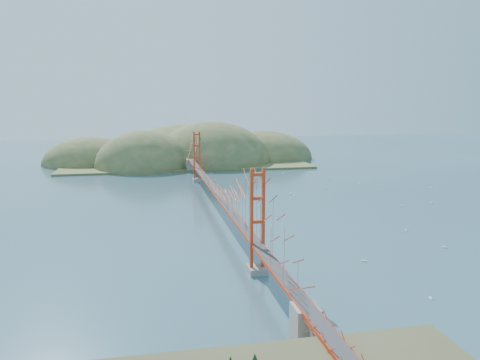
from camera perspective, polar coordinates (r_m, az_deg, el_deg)
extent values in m
plane|color=#315162|center=(80.93, -2.89, -3.74)|extent=(320.00, 320.00, 0.00)
cube|color=gray|center=(52.59, 2.09, -10.85)|extent=(2.00, 2.40, 0.70)
cube|color=gray|center=(110.04, -5.23, 0.01)|extent=(2.00, 2.40, 0.70)
cube|color=#B32E13|center=(80.23, -2.91, -1.45)|extent=(1.40, 92.00, 0.16)
cube|color=#B32E13|center=(80.27, -2.91, -1.59)|extent=(1.33, 92.00, 0.24)
cube|color=#38383A|center=(80.21, -2.91, -1.38)|extent=(1.19, 92.00, 0.03)
cube|color=gray|center=(38.00, 8.01, -17.25)|extent=(2.00, 2.20, 3.30)
cube|color=gray|center=(125.57, -6.04, 1.80)|extent=(2.20, 2.60, 3.30)
cube|color=#B32E13|center=(32.31, 11.81, -19.22)|extent=(1.40, 12.00, 0.16)
cube|color=#B32E13|center=(32.43, 11.80, -19.61)|extent=(1.33, 12.00, 0.30)
cube|color=gray|center=(34.81, 10.33, -20.35)|extent=(0.50, 0.70, 2.95)
cube|color=gray|center=(36.43, 9.10, -18.86)|extent=(0.50, 0.70, 2.95)
cube|color=brown|center=(37.13, 9.56, -19.79)|extent=(3.70, 2.30, 0.75)
cube|color=gray|center=(36.93, 9.58, -19.22)|extent=(3.70, 2.30, 0.10)
cylinder|color=white|center=(36.71, 9.60, -18.60)|extent=(0.03, 0.03, 1.00)
cone|color=black|center=(32.00, 5.85, -18.96)|extent=(0.69, 0.69, 0.99)
cube|color=olive|center=(143.53, -6.72, 2.22)|extent=(70.00, 40.00, 0.60)
ellipsoid|color=olive|center=(135.17, -11.50, 1.52)|extent=(28.00, 28.00, 21.00)
ellipsoid|color=olive|center=(142.47, -3.44, 2.11)|extent=(36.00, 36.00, 25.00)
ellipsoid|color=olive|center=(153.72, 2.81, 2.67)|extent=(32.00, 32.00, 18.00)
ellipsoid|color=olive|center=(147.97, -17.72, 1.95)|extent=(28.00, 28.00, 16.00)
ellipsoid|color=olive|center=(157.57, -6.42, 2.80)|extent=(44.00, 44.00, 22.00)
cube|color=white|center=(49.81, 22.22, -13.18)|extent=(0.25, 0.50, 0.09)
cylinder|color=white|center=(49.71, 22.24, -12.90)|extent=(0.01, 0.01, 0.53)
cube|color=white|center=(114.86, 16.05, -0.07)|extent=(0.51, 0.18, 0.09)
cylinder|color=white|center=(114.81, 16.05, 0.07)|extent=(0.01, 0.01, 0.55)
cube|color=white|center=(88.87, 19.12, -3.02)|extent=(0.53, 0.43, 0.10)
cylinder|color=white|center=(88.81, 19.13, -2.84)|extent=(0.02, 0.02, 0.57)
cube|color=white|center=(72.97, 19.57, -5.76)|extent=(0.23, 0.53, 0.09)
cylinder|color=white|center=(72.90, 19.58, -5.55)|extent=(0.01, 0.01, 0.56)
cube|color=white|center=(109.23, 22.27, -0.90)|extent=(0.47, 0.59, 0.11)
cylinder|color=white|center=(109.18, 22.28, -0.74)|extent=(0.02, 0.02, 0.63)
cube|color=white|center=(121.00, 5.28, 0.76)|extent=(0.58, 0.30, 0.10)
cylinder|color=white|center=(120.95, 5.28, 0.90)|extent=(0.02, 0.02, 0.60)
cube|color=white|center=(113.01, 10.77, -0.01)|extent=(0.53, 0.59, 0.11)
cylinder|color=white|center=(112.95, 10.77, 0.16)|extent=(0.02, 0.02, 0.66)
cube|color=white|center=(104.14, 2.96, -0.67)|extent=(0.59, 0.35, 0.10)
cylinder|color=white|center=(104.09, 2.96, -0.51)|extent=(0.02, 0.02, 0.61)
cube|color=white|center=(102.17, 10.38, -1.03)|extent=(0.53, 0.45, 0.10)
cylinder|color=white|center=(102.12, 10.39, -0.87)|extent=(0.02, 0.02, 0.58)
cube|color=white|center=(94.00, 6.65, -1.86)|extent=(0.29, 0.63, 0.11)
cylinder|color=white|center=(93.93, 6.66, -1.66)|extent=(0.02, 0.02, 0.66)
cube|color=white|center=(66.45, 23.62, -7.52)|extent=(0.59, 0.46, 0.10)
cylinder|color=white|center=(66.36, 23.64, -7.26)|extent=(0.02, 0.02, 0.63)
cube|color=white|center=(103.04, 16.65, -1.19)|extent=(0.51, 0.37, 0.09)
cylinder|color=white|center=(102.99, 16.65, -1.04)|extent=(0.01, 0.01, 0.53)
cube|color=white|center=(95.40, 6.16, -1.68)|extent=(0.61, 0.24, 0.11)
cylinder|color=white|center=(95.34, 6.16, -1.49)|extent=(0.02, 0.02, 0.65)
cube|color=white|center=(111.19, 14.43, -0.30)|extent=(0.32, 0.66, 0.11)
cylinder|color=white|center=(111.14, 14.44, -0.13)|extent=(0.02, 0.02, 0.69)
cube|color=white|center=(93.35, 22.31, -2.62)|extent=(0.50, 0.53, 0.10)
cylinder|color=white|center=(93.29, 22.33, -2.44)|extent=(0.02, 0.02, 0.60)
cube|color=white|center=(57.98, 14.83, -9.50)|extent=(0.55, 0.49, 0.10)
cylinder|color=white|center=(57.88, 14.85, -9.21)|extent=(0.02, 0.02, 0.61)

